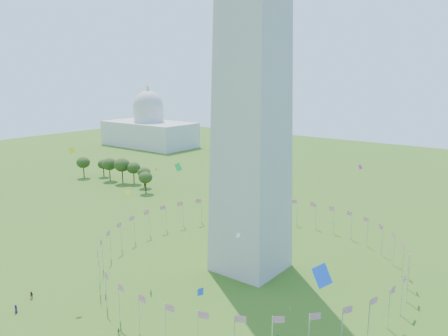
{
  "coord_description": "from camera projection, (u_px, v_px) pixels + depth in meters",
  "views": [
    {
      "loc": [
        62.53,
        -42.93,
        51.74
      ],
      "look_at": [
        2.47,
        35.0,
        30.87
      ],
      "focal_mm": 35.0,
      "sensor_mm": 36.0,
      "label": 1
    }
  ],
  "objects": [
    {
      "name": "flag_ring",
      "position": [
        250.0,
        252.0,
        119.15
      ],
      "size": [
        80.24,
        80.24,
        9.0
      ],
      "color": "silver",
      "rests_on": "ground"
    },
    {
      "name": "capitol_building",
      "position": [
        149.0,
        115.0,
        323.52
      ],
      "size": [
        70.0,
        35.0,
        46.0
      ],
      "primitive_type": null,
      "color": "beige",
      "rests_on": "ground"
    },
    {
      "name": "kites_aloft",
      "position": [
        201.0,
        234.0,
        87.4
      ],
      "size": [
        100.59,
        71.71,
        32.76
      ],
      "color": "#CC2699",
      "rests_on": "ground"
    },
    {
      "name": "tree_line_west",
      "position": [
        118.0,
        172.0,
        214.03
      ],
      "size": [
        54.9,
        15.23,
        12.17
      ],
      "color": "#37511B",
      "rests_on": "ground"
    }
  ]
}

